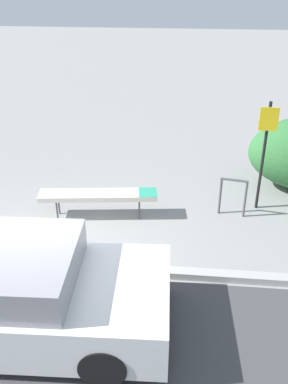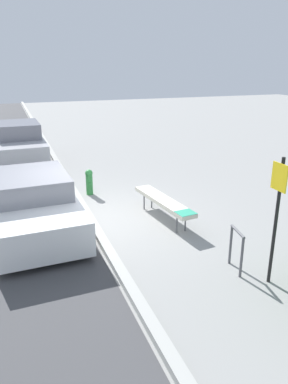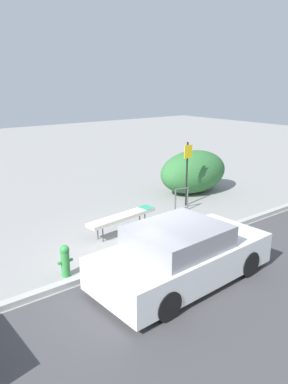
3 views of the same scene
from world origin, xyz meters
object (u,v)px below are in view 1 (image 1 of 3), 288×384
object	(u,v)px
bike_rack	(233,193)
sign_post	(265,147)
parked_car_near	(15,293)
bench	(99,195)

from	to	relation	value
bike_rack	sign_post	distance (m)	1.10
parked_car_near	bench	bearing A→B (deg)	77.45
bike_rack	sign_post	bearing A→B (deg)	31.39
bike_rack	bench	bearing A→B (deg)	-173.06
bench	bike_rack	bearing A→B (deg)	0.01
bike_rack	parked_car_near	bearing A→B (deg)	-133.52
bike_rack	parked_car_near	distance (m)	4.70
bench	parked_car_near	xyz separation A→B (m)	(-0.55, -3.08, 0.13)
bike_rack	sign_post	size ratio (longest dim) A/B	0.36
sign_post	parked_car_near	distance (m)	5.39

